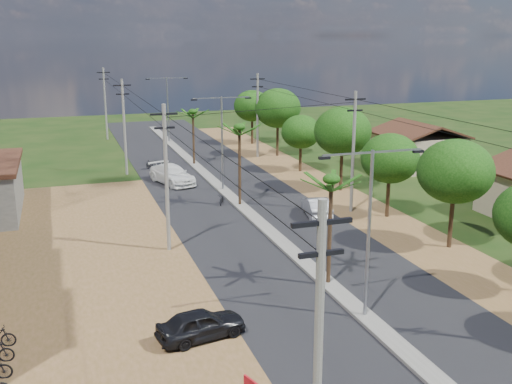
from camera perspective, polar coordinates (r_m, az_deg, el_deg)
ground at (r=29.07m, az=10.29°, el=-11.74°), size 160.00×160.00×0.00m
road at (r=41.83m, az=0.46°, el=-3.15°), size 12.00×110.00×0.04m
median at (r=44.53m, az=-0.79°, el=-1.94°), size 1.00×90.00×0.18m
dirt_lot_west at (r=33.30m, az=-20.79°, el=-8.95°), size 18.00×46.00×0.04m
dirt_shoulder_east at (r=45.19m, az=10.72°, el=-2.05°), size 5.00×90.00×0.03m
house_east_far at (r=61.87m, az=15.17°, el=4.45°), size 7.60×7.50×4.60m
tree_east_c at (r=38.15m, az=18.45°, el=1.87°), size 4.60×4.60×6.83m
tree_east_d at (r=43.76m, az=12.65°, el=3.14°), size 4.20×4.20×6.13m
tree_east_e at (r=50.62m, az=8.25°, el=5.73°), size 4.80×4.80×7.14m
tree_east_f at (r=57.83m, az=4.30°, el=5.74°), size 3.80×3.80×5.52m
tree_east_g at (r=65.23m, az=2.08°, el=7.98°), size 5.00×5.00×7.38m
tree_east_h at (r=72.70m, az=-0.37°, el=8.20°), size 4.40×4.40×6.52m
palm_median_near at (r=30.52m, az=7.18°, el=0.75°), size 2.00×2.00×6.15m
palm_median_mid at (r=45.12m, az=-1.59°, el=5.84°), size 2.00×2.00×6.55m
palm_median_far at (r=60.55m, az=-6.04°, el=7.42°), size 2.00×2.00×5.85m
streetlight_near at (r=27.31m, az=10.74°, el=-2.70°), size 5.10×0.18×8.00m
streetlight_mid at (r=50.04m, az=-3.26°, el=5.41°), size 5.10×0.18×8.00m
streetlight_far at (r=74.25m, az=-8.41°, el=8.30°), size 5.10×0.18×8.00m
utility_pole_w_a at (r=16.14m, az=5.93°, el=-15.35°), size 1.60×0.24×9.00m
utility_pole_w_b at (r=36.09m, az=-8.54°, el=1.60°), size 1.60×0.24×9.00m
utility_pole_w_c at (r=57.55m, az=-12.44°, el=6.27°), size 1.60×0.24×9.00m
utility_pole_w_d at (r=78.32m, az=-14.17°, el=8.32°), size 1.60×0.24×9.00m
utility_pole_e_b at (r=44.47m, az=9.25°, el=4.03°), size 1.60×0.24×9.00m
utility_pole_e_c at (r=64.52m, az=0.15°, el=7.49°), size 1.60×0.24×9.00m
car_silver_mid at (r=43.73m, az=5.77°, el=-1.46°), size 2.43×4.62×1.45m
car_white_far at (r=53.74m, az=-7.98°, el=1.62°), size 3.89×6.06×1.64m
car_parked_dark at (r=26.68m, az=-5.26°, el=-12.49°), size 4.13×2.27×1.33m
moto_rider_west_a at (r=46.77m, az=-3.27°, el=-0.74°), size 1.13×1.66×0.82m
moto_rider_west_b at (r=59.76m, az=-10.05°, el=2.51°), size 0.98×1.62×0.94m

